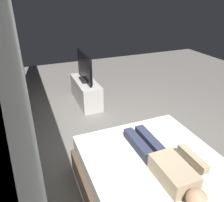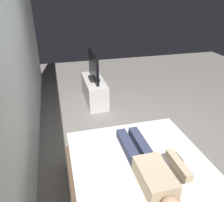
{
  "view_description": "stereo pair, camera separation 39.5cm",
  "coord_description": "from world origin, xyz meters",
  "px_view_note": "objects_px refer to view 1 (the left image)",
  "views": [
    {
      "loc": [
        -2.4,
        1.49,
        2.21
      ],
      "look_at": [
        0.42,
        0.34,
        0.69
      ],
      "focal_mm": 35.81,
      "sensor_mm": 36.0,
      "label": 1
    },
    {
      "loc": [
        -2.53,
        1.12,
        2.21
      ],
      "look_at": [
        0.42,
        0.34,
        0.69
      ],
      "focal_mm": 35.81,
      "sensor_mm": 36.0,
      "label": 2
    }
  ],
  "objects_px": {
    "remote": "(188,151)",
    "tv": "(85,68)",
    "bed": "(163,192)",
    "tv_stand": "(86,92)",
    "person": "(166,164)"
  },
  "relations": [
    {
      "from": "bed",
      "to": "tv_stand",
      "type": "relative_size",
      "value": 1.85
    },
    {
      "from": "tv_stand",
      "to": "tv",
      "type": "relative_size",
      "value": 1.25
    },
    {
      "from": "bed",
      "to": "remote",
      "type": "height_order",
      "value": "remote"
    },
    {
      "from": "tv",
      "to": "remote",
      "type": "bearing_deg",
      "value": -170.8
    },
    {
      "from": "remote",
      "to": "bed",
      "type": "bearing_deg",
      "value": 112.94
    },
    {
      "from": "remote",
      "to": "tv",
      "type": "xyz_separation_m",
      "value": [
        2.71,
        0.44,
        0.24
      ]
    },
    {
      "from": "bed",
      "to": "tv",
      "type": "distance_m",
      "value": 2.94
    },
    {
      "from": "tv_stand",
      "to": "tv",
      "type": "xyz_separation_m",
      "value": [
        0.0,
        0.0,
        0.53
      ]
    },
    {
      "from": "bed",
      "to": "tv",
      "type": "height_order",
      "value": "tv"
    },
    {
      "from": "person",
      "to": "tv_stand",
      "type": "xyz_separation_m",
      "value": [
        2.86,
        0.03,
        -0.37
      ]
    },
    {
      "from": "bed",
      "to": "tv_stand",
      "type": "xyz_separation_m",
      "value": [
        2.89,
        0.01,
        -0.01
      ]
    },
    {
      "from": "person",
      "to": "remote",
      "type": "height_order",
      "value": "person"
    },
    {
      "from": "remote",
      "to": "tv_stand",
      "type": "bearing_deg",
      "value": 9.2
    },
    {
      "from": "person",
      "to": "bed",
      "type": "bearing_deg",
      "value": 144.59
    },
    {
      "from": "tv_stand",
      "to": "person",
      "type": "bearing_deg",
      "value": -179.32
    }
  ]
}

